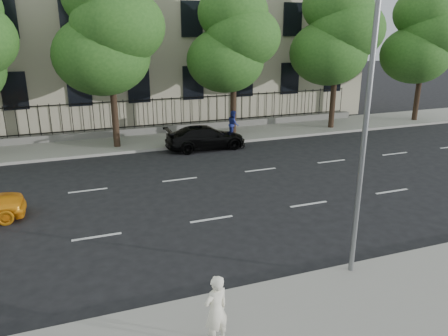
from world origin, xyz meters
The scene contains 13 objects.
ground centered at (0.00, 0.00, 0.00)m, with size 120.00×120.00×0.00m, color black.
near_sidewalk centered at (0.00, -4.00, 0.07)m, with size 60.00×4.00×0.15m, color gray.
far_sidewalk centered at (0.00, 14.00, 0.07)m, with size 60.00×4.00×0.15m, color gray.
lane_markings centered at (0.00, 4.75, 0.01)m, with size 49.60×4.62×0.01m, color silver, non-canonical shape.
iron_fence centered at (0.00, 15.70, 0.65)m, with size 30.00×0.50×2.20m.
street_light centered at (2.50, -1.77, 5.15)m, with size 0.25×3.32×8.05m.
tree_c centered at (-1.96, 13.36, 6.41)m, with size 5.89×5.50×9.80m.
tree_d centered at (5.04, 13.36, 5.84)m, with size 5.34×4.94×8.84m.
tree_e centered at (12.04, 13.36, 6.20)m, with size 5.71×5.31×9.46m.
tree_f centered at (19.04, 13.36, 5.88)m, with size 5.52×5.12×9.01m.
black_sedan centered at (2.69, 11.50, 0.66)m, with size 1.84×4.52×1.31m, color black.
woman_near centered at (-2.00, -3.77, 0.97)m, with size 0.59×0.39×1.63m, color white.
pedestrian_far centered at (4.90, 12.91, 0.96)m, with size 0.79×0.62×1.62m, color navy.
Camera 1 is at (-4.51, -11.13, 6.68)m, focal length 35.00 mm.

